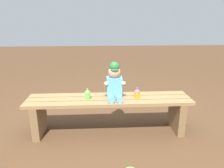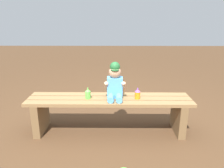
{
  "view_description": "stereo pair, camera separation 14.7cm",
  "coord_description": "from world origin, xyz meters",
  "px_view_note": "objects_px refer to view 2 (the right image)",
  "views": [
    {
      "loc": [
        -0.09,
        -2.19,
        1.27
      ],
      "look_at": [
        0.03,
        -0.05,
        0.6
      ],
      "focal_mm": 33.58,
      "sensor_mm": 36.0,
      "label": 1
    },
    {
      "loc": [
        0.05,
        -2.19,
        1.27
      ],
      "look_at": [
        0.03,
        -0.05,
        0.6
      ],
      "focal_mm": 33.58,
      "sensor_mm": 36.0,
      "label": 2
    }
  ],
  "objects_px": {
    "child_figure": "(115,82)",
    "sippy_cup_left": "(88,94)",
    "park_bench": "(109,108)",
    "sippy_cup_right": "(138,94)"
  },
  "relations": [
    {
      "from": "sippy_cup_right",
      "to": "park_bench",
      "type": "bearing_deg",
      "value": 176.77
    },
    {
      "from": "child_figure",
      "to": "sippy_cup_right",
      "type": "height_order",
      "value": "child_figure"
    },
    {
      "from": "child_figure",
      "to": "sippy_cup_left",
      "type": "height_order",
      "value": "child_figure"
    },
    {
      "from": "park_bench",
      "to": "sippy_cup_right",
      "type": "distance_m",
      "value": 0.36
    },
    {
      "from": "sippy_cup_right",
      "to": "child_figure",
      "type": "bearing_deg",
      "value": 172.16
    },
    {
      "from": "child_figure",
      "to": "park_bench",
      "type": "bearing_deg",
      "value": -164.87
    },
    {
      "from": "park_bench",
      "to": "child_figure",
      "type": "relative_size",
      "value": 4.52
    },
    {
      "from": "sippy_cup_left",
      "to": "sippy_cup_right",
      "type": "distance_m",
      "value": 0.55
    },
    {
      "from": "child_figure",
      "to": "sippy_cup_right",
      "type": "distance_m",
      "value": 0.28
    },
    {
      "from": "park_bench",
      "to": "sippy_cup_left",
      "type": "bearing_deg",
      "value": -175.72
    }
  ]
}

